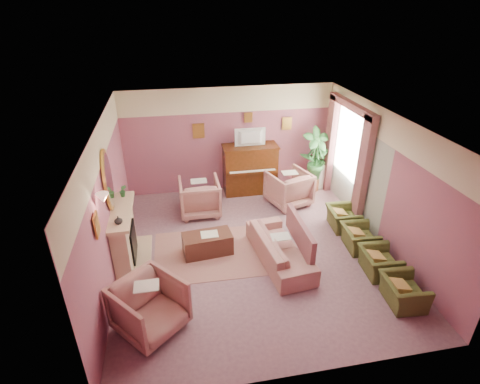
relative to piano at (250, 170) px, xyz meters
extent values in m
cube|color=gray|center=(-0.50, -2.68, -0.65)|extent=(5.50, 6.00, 0.01)
cube|color=#F0ECCC|center=(-0.50, -2.68, 2.15)|extent=(5.50, 6.00, 0.01)
cube|color=#794A6A|center=(-0.50, 0.32, 0.75)|extent=(5.50, 0.02, 2.80)
cube|color=#794A6A|center=(-0.50, -5.68, 0.75)|extent=(5.50, 0.02, 2.80)
cube|color=#794A6A|center=(-3.25, -2.68, 0.75)|extent=(0.02, 6.00, 2.80)
cube|color=#794A6A|center=(2.25, -2.68, 0.75)|extent=(0.02, 6.00, 2.80)
cube|color=beige|center=(-0.50, 0.31, 1.82)|extent=(5.50, 0.01, 0.65)
cube|color=#A7AF9E|center=(2.23, -1.38, 0.42)|extent=(0.01, 3.00, 2.15)
cube|color=#CDAF88|center=(-3.09, -2.48, -0.10)|extent=(0.30, 1.40, 1.10)
cube|color=black|center=(-2.99, -2.48, -0.25)|extent=(0.18, 0.72, 0.68)
cube|color=orange|center=(-2.95, -2.48, -0.43)|extent=(0.06, 0.54, 0.10)
cube|color=#CDAF88|center=(-3.06, -2.48, 0.47)|extent=(0.40, 1.55, 0.07)
cube|color=#CDAF88|center=(-2.89, -2.48, -0.64)|extent=(0.55, 1.50, 0.02)
ellipsoid|color=gold|center=(-3.20, -2.48, 1.15)|extent=(0.04, 0.72, 1.20)
ellipsoid|color=white|center=(-3.17, -2.48, 1.15)|extent=(0.01, 0.60, 1.06)
cone|color=tan|center=(-3.12, -3.53, 1.33)|extent=(0.20, 0.20, 0.16)
cube|color=#47210B|center=(0.00, 0.00, 0.00)|extent=(1.40, 0.60, 1.30)
cube|color=#47210B|center=(0.00, -0.35, 0.07)|extent=(1.30, 0.12, 0.06)
cube|color=white|center=(0.00, -0.35, 0.11)|extent=(1.20, 0.08, 0.02)
cube|color=#47210B|center=(0.00, 0.00, 0.66)|extent=(1.45, 0.65, 0.04)
imported|color=black|center=(0.00, -0.05, 0.95)|extent=(0.80, 0.12, 0.48)
cube|color=gold|center=(-1.30, 0.28, 1.07)|extent=(0.30, 0.03, 0.38)
cube|color=gold|center=(1.05, 0.28, 1.13)|extent=(0.26, 0.03, 0.34)
cube|color=gold|center=(0.00, 0.28, 1.35)|extent=(0.22, 0.03, 0.26)
cube|color=gold|center=(-3.21, -3.88, 1.07)|extent=(0.03, 0.28, 0.36)
cube|color=beige|center=(2.20, -1.13, 1.05)|extent=(0.03, 1.40, 1.80)
cube|color=#874D52|center=(2.12, -2.05, 0.65)|extent=(0.16, 0.34, 2.60)
cube|color=#874D52|center=(2.12, -0.21, 0.65)|extent=(0.16, 0.34, 2.60)
cube|color=#874D52|center=(2.12, -1.13, 1.91)|extent=(0.16, 2.20, 0.16)
imported|color=#2F7134|center=(-3.05, -1.93, 0.64)|extent=(0.16, 0.16, 0.28)
imported|color=beige|center=(-3.05, -2.98, 0.58)|extent=(0.16, 0.16, 0.16)
cube|color=#A26A60|center=(-1.30, -2.61, -0.64)|extent=(2.54, 1.86, 0.01)
cube|color=#4E291D|center=(-1.45, -2.58, -0.43)|extent=(1.05, 0.60, 0.45)
cube|color=#ECEACE|center=(-1.40, -2.58, -0.20)|extent=(0.35, 0.28, 0.01)
imported|color=tan|center=(-0.04, -3.10, -0.25)|extent=(0.67, 2.00, 0.81)
cube|color=#874D52|center=(0.36, -3.10, -0.05)|extent=(0.10, 1.51, 0.55)
imported|color=tan|center=(-1.45, -0.92, -0.16)|extent=(0.95, 0.95, 0.99)
imported|color=tan|center=(0.83, -0.87, -0.16)|extent=(0.95, 0.95, 0.99)
imported|color=tan|center=(-2.55, -4.42, -0.16)|extent=(0.95, 0.95, 0.99)
imported|color=#4A5323|center=(1.72, -4.65, -0.32)|extent=(0.53, 0.76, 0.65)
imported|color=#4A5323|center=(1.72, -3.83, -0.32)|extent=(0.53, 0.76, 0.65)
imported|color=#4A5323|center=(1.72, -3.01, -0.32)|extent=(0.53, 0.76, 0.65)
imported|color=#4A5323|center=(1.72, -2.19, -0.32)|extent=(0.53, 0.76, 0.65)
cylinder|color=silver|center=(1.89, -0.04, -0.30)|extent=(0.52, 0.52, 0.70)
imported|color=#2F7134|center=(1.89, -0.04, 0.22)|extent=(0.30, 0.30, 0.34)
imported|color=#2F7134|center=(2.01, -0.14, 0.19)|extent=(0.16, 0.16, 0.28)
cylinder|color=#A7603B|center=(1.73, -0.23, -0.48)|extent=(0.34, 0.34, 0.34)
imported|color=#2F7134|center=(1.73, -0.23, 0.41)|extent=(0.76, 0.76, 1.44)
camera|label=1|loc=(-1.97, -8.97, 4.12)|focal=28.00mm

